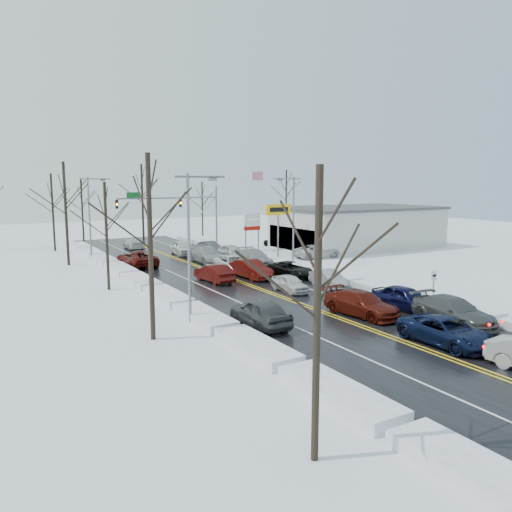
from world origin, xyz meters
TOP-DOWN VIEW (x-y plane):
  - ground at (0.00, 0.00)m, footprint 160.00×160.00m
  - road_surface at (0.00, 2.00)m, footprint 14.00×84.00m
  - snow_bank_left at (-7.60, 2.00)m, footprint 1.86×72.00m
  - snow_bank_right at (7.60, 2.00)m, footprint 1.86×72.00m
  - traffic_signal_mast at (3.45, 27.99)m, footprint 13.28×0.39m
  - tires_plus_sign at (10.50, 15.99)m, footprint 3.20×0.34m
  - used_vehicles_sign at (10.50, 22.00)m, footprint 2.20×0.22m
  - speed_limit_sign at (8.20, -8.00)m, footprint 0.55×0.09m
  - flagpole at (15.17, 30.00)m, footprint 1.87×1.20m
  - dealership_building at (23.98, 18.00)m, footprint 20.40×12.40m
  - streetlight_ne at (8.30, 10.00)m, footprint 3.20×0.25m
  - streetlight_sw at (-8.30, -4.00)m, footprint 3.20×0.25m
  - streetlight_nw at (-8.30, 24.00)m, footprint 3.20×0.25m
  - tree_left_a at (-11.00, -20.00)m, footprint 3.60×3.60m
  - tree_left_b at (-11.50, -6.00)m, footprint 4.00×4.00m
  - tree_left_c at (-10.50, 8.00)m, footprint 3.40×3.40m
  - tree_left_d at (-11.20, 22.00)m, footprint 4.20×4.20m
  - tree_left_e at (-10.80, 34.00)m, footprint 3.80×3.80m
  - tree_far_b at (-6.00, 41.00)m, footprint 3.60×3.60m
  - tree_far_c at (2.00, 39.00)m, footprint 4.40×4.40m
  - tree_far_d at (12.00, 40.50)m, footprint 3.40×3.40m
  - tree_far_e at (28.00, 41.00)m, footprint 4.20×4.20m
  - queued_car_2 at (1.57, -14.57)m, footprint 2.45×5.27m
  - queued_car_3 at (1.64, -7.94)m, footprint 2.88×5.67m
  - queued_car_4 at (1.58, 0.18)m, footprint 1.66×3.93m
  - queued_car_5 at (1.63, 6.48)m, footprint 2.05×5.09m
  - queued_car_6 at (1.86, 10.38)m, footprint 2.80×5.50m
  - queued_car_7 at (1.84, 16.36)m, footprint 2.46×5.83m
  - queued_car_8 at (1.62, 22.95)m, footprint 2.39×5.10m
  - queued_car_11 at (5.10, -12.20)m, footprint 2.65×5.73m
  - queued_car_12 at (5.13, -8.30)m, footprint 2.49×4.94m
  - queued_car_13 at (5.34, 0.16)m, footprint 1.90×4.30m
  - queued_car_14 at (5.06, 5.29)m, footprint 2.69×5.08m
  - queued_car_15 at (5.17, 12.06)m, footprint 3.01×5.97m
  - queued_car_16 at (5.21, 17.03)m, footprint 2.07×4.81m
  - queued_car_17 at (5.19, 22.93)m, footprint 2.02×4.36m
  - oncoming_car_0 at (-1.90, 6.64)m, footprint 2.01×4.76m
  - oncoming_car_1 at (-5.32, 17.65)m, footprint 3.09×6.08m
  - oncoming_car_2 at (-1.83, 30.85)m, footprint 2.20×4.84m
  - oncoming_car_3 at (-5.15, -6.70)m, footprint 1.99×4.92m
  - parked_car_0 at (13.89, 13.08)m, footprint 5.57×2.86m
  - parked_car_1 at (16.97, 17.19)m, footprint 2.44×4.87m
  - parked_car_2 at (14.99, 23.49)m, footprint 1.82×4.32m

SIDE VIEW (x-z plane):
  - ground at x=0.00m, z-range 0.00..0.00m
  - snow_bank_left at x=-7.60m, z-range -0.27..0.27m
  - snow_bank_right at x=7.60m, z-range -0.27..0.27m
  - queued_car_2 at x=1.57m, z-range -0.73..0.73m
  - queued_car_3 at x=1.64m, z-range -0.79..0.79m
  - queued_car_4 at x=1.58m, z-range -0.66..0.66m
  - queued_car_5 at x=1.63m, z-range -0.82..0.82m
  - queued_car_6 at x=1.86m, z-range -0.74..0.74m
  - queued_car_7 at x=1.84m, z-range -0.84..0.84m
  - queued_car_8 at x=1.62m, z-range -0.84..0.84m
  - queued_car_11 at x=5.10m, z-range -0.81..0.81m
  - queued_car_12 at x=5.13m, z-range -0.81..0.81m
  - queued_car_13 at x=5.34m, z-range -0.69..0.69m
  - queued_car_14 at x=5.06m, z-range -0.68..0.68m
  - queued_car_15 at x=5.17m, z-range -0.83..0.83m
  - queued_car_16 at x=5.21m, z-range -0.81..0.81m
  - queued_car_17 at x=5.19m, z-range -0.69..0.69m
  - oncoming_car_0 at x=-1.90m, z-range -0.76..0.76m
  - oncoming_car_1 at x=-5.32m, z-range -0.82..0.82m
  - oncoming_car_2 at x=-1.83m, z-range -0.69..0.69m
  - oncoming_car_3 at x=-5.15m, z-range -0.84..0.84m
  - parked_car_0 at x=13.89m, z-range -0.75..0.75m
  - parked_car_1 at x=16.97m, z-range -0.68..0.68m
  - parked_car_2 at x=14.99m, z-range -0.73..0.73m
  - road_surface at x=0.00m, z-range 0.00..0.01m
  - speed_limit_sign at x=8.20m, z-range 0.46..2.81m
  - dealership_building at x=23.98m, z-range 0.01..5.31m
  - used_vehicles_sign at x=10.50m, z-range 0.99..5.64m
  - tires_plus_sign at x=10.50m, z-range 1.99..7.99m
  - streetlight_ne at x=8.30m, z-range 0.81..9.81m
  - streetlight_sw at x=-8.30m, z-range 0.81..9.81m
  - streetlight_nw at x=-8.30m, z-range 0.81..9.81m
  - traffic_signal_mast at x=3.45m, z-range 1.48..9.48m
  - flagpole at x=15.17m, z-range 0.93..10.93m
  - tree_left_c at x=-10.50m, z-range 1.69..10.19m
  - tree_far_d at x=12.00m, z-range 1.69..10.19m
  - tree_left_a at x=-11.00m, z-range 1.79..10.79m
  - tree_far_b at x=-6.00m, z-range 1.79..10.79m
  - tree_left_e at x=-10.80m, z-range 1.89..11.39m
  - tree_left_b at x=-11.50m, z-range 1.99..11.99m
  - tree_left_d at x=-11.20m, z-range 2.08..12.58m
  - tree_far_e at x=28.00m, z-range 2.08..12.58m
  - tree_far_c at x=2.00m, z-range 2.18..13.18m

